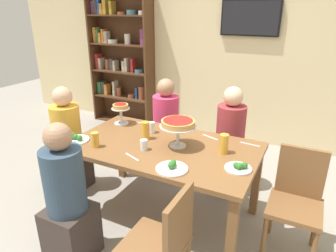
{
  "coord_description": "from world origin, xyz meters",
  "views": [
    {
      "loc": [
        1.14,
        -2.14,
        1.88
      ],
      "look_at": [
        0.0,
        0.1,
        0.89
      ],
      "focal_mm": 32.21,
      "sensor_mm": 36.0,
      "label": 1
    }
  ],
  "objects_px": {
    "water_glass_clear_far": "(152,127)",
    "diner_far_left": "(166,134)",
    "deep_dish_pizza_stand": "(178,125)",
    "bookshelf": "(121,56)",
    "cutlery_fork_near": "(250,144)",
    "salad_plate_near_diner": "(239,167)",
    "diner_head_west": "(69,147)",
    "salad_plate_spare": "(172,167)",
    "television": "(250,18)",
    "water_glass_clear_near": "(144,145)",
    "cutlery_knife_far": "(142,123)",
    "cutlery_fork_far": "(210,137)",
    "beer_glass_amber_spare": "(224,144)",
    "cutlery_knife_near": "(132,157)",
    "diner_near_left": "(68,204)",
    "personal_pizza_stand": "(121,110)",
    "chair_head_east": "(297,198)",
    "beer_glass_amber_tall": "(95,140)",
    "diner_far_right": "(229,147)",
    "chair_near_right": "(163,242)",
    "beer_glass_amber_short": "(146,131)",
    "dining_table": "(163,154)",
    "salad_plate_far_diner": "(76,139)"
  },
  "relations": [
    {
      "from": "personal_pizza_stand",
      "to": "beer_glass_amber_spare",
      "type": "distance_m",
      "value": 1.18
    },
    {
      "from": "salad_plate_far_diner",
      "to": "diner_far_right",
      "type": "bearing_deg",
      "value": 41.73
    },
    {
      "from": "diner_far_right",
      "to": "water_glass_clear_near",
      "type": "bearing_deg",
      "value": -28.92
    },
    {
      "from": "diner_near_left",
      "to": "deep_dish_pizza_stand",
      "type": "height_order",
      "value": "diner_near_left"
    },
    {
      "from": "dining_table",
      "to": "diner_far_right",
      "type": "bearing_deg",
      "value": 62.24
    },
    {
      "from": "water_glass_clear_far",
      "to": "cutlery_fork_near",
      "type": "bearing_deg",
      "value": 9.53
    },
    {
      "from": "diner_near_left",
      "to": "cutlery_knife_far",
      "type": "distance_m",
      "value": 1.21
    },
    {
      "from": "television",
      "to": "water_glass_clear_near",
      "type": "bearing_deg",
      "value": -97.67
    },
    {
      "from": "diner_far_left",
      "to": "beer_glass_amber_short",
      "type": "relative_size",
      "value": 6.94
    },
    {
      "from": "water_glass_clear_near",
      "to": "cutlery_fork_far",
      "type": "xyz_separation_m",
      "value": [
        0.42,
        0.51,
        -0.04
      ]
    },
    {
      "from": "beer_glass_amber_spare",
      "to": "cutlery_knife_near",
      "type": "bearing_deg",
      "value": -147.26
    },
    {
      "from": "water_glass_clear_far",
      "to": "diner_far_left",
      "type": "bearing_deg",
      "value": 103.78
    },
    {
      "from": "diner_far_left",
      "to": "water_glass_clear_far",
      "type": "xyz_separation_m",
      "value": [
        0.14,
        -0.57,
        0.3
      ]
    },
    {
      "from": "cutlery_knife_far",
      "to": "salad_plate_near_diner",
      "type": "bearing_deg",
      "value": 151.53
    },
    {
      "from": "deep_dish_pizza_stand",
      "to": "bookshelf",
      "type": "bearing_deg",
      "value": 134.98
    },
    {
      "from": "cutlery_knife_near",
      "to": "beer_glass_amber_spare",
      "type": "bearing_deg",
      "value": 54.88
    },
    {
      "from": "diner_far_right",
      "to": "beer_glass_amber_tall",
      "type": "distance_m",
      "value": 1.43
    },
    {
      "from": "water_glass_clear_near",
      "to": "bookshelf",
      "type": "bearing_deg",
      "value": 128.82
    },
    {
      "from": "deep_dish_pizza_stand",
      "to": "cutlery_knife_near",
      "type": "distance_m",
      "value": 0.48
    },
    {
      "from": "television",
      "to": "chair_head_east",
      "type": "xyz_separation_m",
      "value": [
        0.94,
        -2.01,
        -1.27
      ]
    },
    {
      "from": "diner_far_left",
      "to": "cutlery_knife_near",
      "type": "height_order",
      "value": "diner_far_left"
    },
    {
      "from": "cutlery_knife_far",
      "to": "cutlery_fork_far",
      "type": "bearing_deg",
      "value": 173.0
    },
    {
      "from": "chair_near_right",
      "to": "beer_glass_amber_short",
      "type": "relative_size",
      "value": 5.25
    },
    {
      "from": "personal_pizza_stand",
      "to": "diner_far_left",
      "type": "bearing_deg",
      "value": 61.52
    },
    {
      "from": "bookshelf",
      "to": "diner_far_left",
      "type": "relative_size",
      "value": 1.92
    },
    {
      "from": "chair_near_right",
      "to": "cutlery_fork_near",
      "type": "distance_m",
      "value": 1.23
    },
    {
      "from": "diner_far_right",
      "to": "water_glass_clear_near",
      "type": "xyz_separation_m",
      "value": [
        -0.5,
        -0.91,
        0.3
      ]
    },
    {
      "from": "diner_far_left",
      "to": "water_glass_clear_far",
      "type": "relative_size",
      "value": 10.54
    },
    {
      "from": "water_glass_clear_near",
      "to": "water_glass_clear_far",
      "type": "distance_m",
      "value": 0.39
    },
    {
      "from": "dining_table",
      "to": "diner_head_west",
      "type": "height_order",
      "value": "diner_head_west"
    },
    {
      "from": "beer_glass_amber_short",
      "to": "beer_glass_amber_spare",
      "type": "height_order",
      "value": "beer_glass_amber_spare"
    },
    {
      "from": "chair_head_east",
      "to": "water_glass_clear_far",
      "type": "bearing_deg",
      "value": -4.68
    },
    {
      "from": "beer_glass_amber_short",
      "to": "diner_far_left",
      "type": "bearing_deg",
      "value": 102.55
    },
    {
      "from": "diner_near_left",
      "to": "water_glass_clear_near",
      "type": "height_order",
      "value": "diner_near_left"
    },
    {
      "from": "bookshelf",
      "to": "deep_dish_pizza_stand",
      "type": "distance_m",
      "value": 2.8
    },
    {
      "from": "personal_pizza_stand",
      "to": "cutlery_fork_near",
      "type": "height_order",
      "value": "personal_pizza_stand"
    },
    {
      "from": "dining_table",
      "to": "diner_far_left",
      "type": "bearing_deg",
      "value": 115.54
    },
    {
      "from": "chair_head_east",
      "to": "beer_glass_amber_spare",
      "type": "distance_m",
      "value": 0.7
    },
    {
      "from": "personal_pizza_stand",
      "to": "beer_glass_amber_tall",
      "type": "bearing_deg",
      "value": -77.43
    },
    {
      "from": "dining_table",
      "to": "diner_far_right",
      "type": "distance_m",
      "value": 0.88
    },
    {
      "from": "cutlery_fork_near",
      "to": "beer_glass_amber_short",
      "type": "bearing_deg",
      "value": 24.3
    },
    {
      "from": "bookshelf",
      "to": "diner_far_right",
      "type": "relative_size",
      "value": 1.92
    },
    {
      "from": "television",
      "to": "chair_near_right",
      "type": "distance_m",
      "value": 3.19
    },
    {
      "from": "diner_far_right",
      "to": "beer_glass_amber_spare",
      "type": "height_order",
      "value": "diner_far_right"
    },
    {
      "from": "diner_head_west",
      "to": "cutlery_knife_near",
      "type": "xyz_separation_m",
      "value": [
        1.02,
        -0.3,
        0.25
      ]
    },
    {
      "from": "water_glass_clear_far",
      "to": "cutlery_knife_far",
      "type": "height_order",
      "value": "water_glass_clear_far"
    },
    {
      "from": "chair_head_east",
      "to": "diner_far_left",
      "type": "bearing_deg",
      "value": -24.2
    },
    {
      "from": "cutlery_fork_far",
      "to": "water_glass_clear_near",
      "type": "bearing_deg",
      "value": 70.83
    },
    {
      "from": "diner_head_west",
      "to": "salad_plate_spare",
      "type": "relative_size",
      "value": 4.66
    },
    {
      "from": "cutlery_fork_near",
      "to": "salad_plate_near_diner",
      "type": "bearing_deg",
      "value": 98.3
    }
  ]
}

